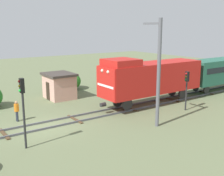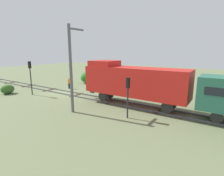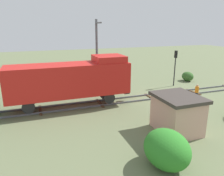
# 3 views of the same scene
# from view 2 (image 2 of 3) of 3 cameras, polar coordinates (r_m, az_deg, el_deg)

# --- Properties ---
(ground_plane) EXTENTS (102.56, 102.56, 0.00)m
(ground_plane) POSITION_cam_2_polar(r_m,az_deg,el_deg) (26.12, -15.89, -1.40)
(ground_plane) COLOR #66704C
(railway_track) EXTENTS (2.40, 68.37, 0.16)m
(railway_track) POSITION_cam_2_polar(r_m,az_deg,el_deg) (26.10, -15.90, -1.24)
(railway_track) COLOR #595960
(railway_track) RESTS_ON ground
(locomotive) EXTENTS (2.90, 11.60, 4.60)m
(locomotive) POSITION_cam_2_polar(r_m,az_deg,el_deg) (18.55, 6.79, 2.44)
(locomotive) COLOR red
(locomotive) RESTS_ON railway_track
(traffic_signal_near) EXTENTS (0.32, 0.34, 4.51)m
(traffic_signal_near) POSITION_cam_2_polar(r_m,az_deg,el_deg) (25.66, -25.16, 4.78)
(traffic_signal_near) COLOR #262628
(traffic_signal_near) RESTS_ON ground
(traffic_signal_mid) EXTENTS (0.32, 0.34, 3.62)m
(traffic_signal_mid) POSITION_cam_2_polar(r_m,az_deg,el_deg) (15.06, 5.16, -0.64)
(traffic_signal_mid) COLOR #262628
(traffic_signal_mid) RESTS_ON ground
(worker_near_track) EXTENTS (0.38, 0.38, 1.70)m
(worker_near_track) POSITION_cam_2_polar(r_m,az_deg,el_deg) (28.33, -13.86, 1.78)
(worker_near_track) COLOR #262B38
(worker_near_track) RESTS_ON ground
(catenary_mast) EXTENTS (1.94, 0.28, 8.19)m
(catenary_mast) POSITION_cam_2_polar(r_m,az_deg,el_deg) (16.74, -13.19, 6.62)
(catenary_mast) COLOR #595960
(catenary_mast) RESTS_ON ground
(relay_hut) EXTENTS (3.50, 2.90, 2.74)m
(relay_hut) POSITION_cam_2_polar(r_m,az_deg,el_deg) (28.28, 2.30, 2.91)
(relay_hut) COLOR #D19E8C
(relay_hut) RESTS_ON ground
(bush_near) EXTENTS (1.77, 1.45, 1.29)m
(bush_near) POSITION_cam_2_polar(r_m,az_deg,el_deg) (28.25, -30.95, -0.34)
(bush_near) COLOR #335C26
(bush_near) RESTS_ON ground
(bush_mid) EXTENTS (2.90, 2.37, 2.11)m
(bush_mid) POSITION_cam_2_polar(r_m,az_deg,el_deg) (29.91, 10.71, 2.55)
(bush_mid) COLOR #2C7E26
(bush_mid) RESTS_ON ground
(bush_far) EXTENTS (2.95, 2.41, 2.14)m
(bush_far) POSITION_cam_2_polar(r_m,az_deg,el_deg) (32.83, -7.86, 3.49)
(bush_far) COLOR #257526
(bush_far) RESTS_ON ground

